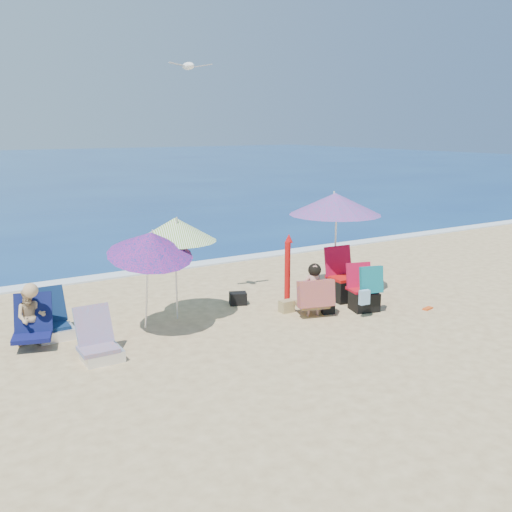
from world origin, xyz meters
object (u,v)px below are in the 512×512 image
seagull (189,66)px  person_center (314,291)px  umbrella_turquoise (335,204)px  person_left (31,317)px  umbrella_blue (151,244)px  camp_chair_right (364,294)px  umbrella_striped (176,230)px  furled_umbrella (288,269)px  chair_navy (53,325)px  chair_rainbow (99,346)px  camp_chair_left (344,284)px

seagull → person_center: bearing=-37.4°
umbrella_turquoise → person_left: bearing=178.2°
umbrella_blue → camp_chair_right: umbrella_blue is taller
person_center → person_left: person_left is taller
person_center → umbrella_blue: bearing=168.4°
umbrella_striped → furled_umbrella: umbrella_striped is taller
umbrella_blue → chair_navy: 2.11m
person_left → camp_chair_right: bearing=-13.7°
umbrella_turquoise → person_center: (-1.23, -0.96, -1.38)m
umbrella_turquoise → chair_rainbow: size_ratio=2.77×
umbrella_turquoise → furled_umbrella: (-1.38, -0.35, -1.07)m
camp_chair_left → seagull: size_ratio=1.35×
furled_umbrella → seagull: 3.98m
umbrella_blue → person_left: 2.15m
umbrella_blue → furled_umbrella: (2.68, 0.03, -0.76)m
furled_umbrella → person_left: size_ratio=1.37×
umbrella_striped → person_center: size_ratio=1.92×
person_center → person_left: bearing=166.1°
umbrella_turquoise → person_left: (-5.85, 0.18, -1.38)m
chair_navy → camp_chair_right: 5.51m
camp_chair_left → umbrella_striped: bearing=171.1°
camp_chair_left → person_left: person_left is taller
camp_chair_right → umbrella_turquoise: bearing=79.4°
camp_chair_left → seagull: (-2.89, 0.80, 4.05)m
camp_chair_right → person_left: bearing=166.3°
umbrella_blue → chair_navy: size_ratio=2.41×
chair_rainbow → person_center: person_center is taller
furled_umbrella → camp_chair_right: (1.16, -0.84, -0.46)m
chair_navy → camp_chair_right: (5.26, -1.62, 0.12)m
umbrella_turquoise → umbrella_blue: umbrella_turquoise is taller
person_left → seagull: seagull is taller
umbrella_blue → chair_rainbow: bearing=-154.1°
umbrella_blue → person_center: bearing=-11.6°
furled_umbrella → umbrella_striped: bearing=167.7°
chair_navy → person_center: (4.25, -1.39, 0.27)m
camp_chair_left → person_center: camp_chair_left is taller
chair_navy → seagull: seagull is taller
umbrella_striped → person_left: (-2.43, 0.09, -1.17)m
umbrella_striped → chair_rainbow: (-1.71, -0.99, -1.44)m
chair_navy → camp_chair_left: camp_chair_left is taller
umbrella_turquoise → seagull: (-2.97, 0.37, 2.50)m
umbrella_blue → camp_chair_left: (3.99, -0.05, -1.23)m
furled_umbrella → person_left: 4.51m
camp_chair_right → seagull: bearing=150.4°
furled_umbrella → seagull: size_ratio=1.86×
chair_rainbow → camp_chair_right: (4.91, -0.29, 0.12)m
umbrella_blue → camp_chair_left: umbrella_blue is taller
umbrella_striped → chair_navy: size_ratio=2.41×
camp_chair_left → person_center: (-1.16, -0.53, 0.16)m
chair_navy → person_left: size_ratio=0.75×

